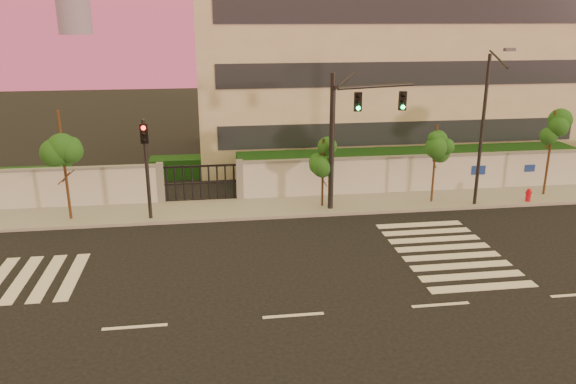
% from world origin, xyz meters
% --- Properties ---
extents(ground, '(120.00, 120.00, 0.00)m').
position_xyz_m(ground, '(0.00, 0.00, 0.00)').
color(ground, black).
rests_on(ground, ground).
extents(sidewalk, '(60.00, 3.00, 0.15)m').
position_xyz_m(sidewalk, '(0.00, 10.50, 0.07)').
color(sidewalk, gray).
rests_on(sidewalk, ground).
extents(perimeter_wall, '(60.00, 0.36, 2.20)m').
position_xyz_m(perimeter_wall, '(0.10, 12.00, 1.07)').
color(perimeter_wall, '#B3B6BA').
rests_on(perimeter_wall, ground).
extents(hedge_row, '(41.00, 4.25, 1.80)m').
position_xyz_m(hedge_row, '(1.17, 14.74, 0.82)').
color(hedge_row, black).
rests_on(hedge_row, ground).
extents(institutional_building, '(24.40, 12.40, 12.25)m').
position_xyz_m(institutional_building, '(9.00, 21.99, 6.16)').
color(institutional_building, '#BEB3A0').
rests_on(institutional_building, ground).
extents(road_markings, '(57.00, 7.62, 0.02)m').
position_xyz_m(road_markings, '(-1.58, 3.76, 0.01)').
color(road_markings, silver).
rests_on(road_markings, ground).
extents(street_tree_c, '(1.62, 1.29, 5.25)m').
position_xyz_m(street_tree_c, '(-9.03, 10.05, 3.86)').
color(street_tree_c, '#382314').
rests_on(street_tree_c, ground).
extents(street_tree_d, '(1.37, 1.09, 3.57)m').
position_xyz_m(street_tree_d, '(3.03, 10.25, 2.63)').
color(street_tree_d, '#382314').
rests_on(street_tree_d, ground).
extents(street_tree_e, '(1.39, 1.11, 4.12)m').
position_xyz_m(street_tree_e, '(8.72, 10.12, 3.03)').
color(street_tree_e, '#382314').
rests_on(street_tree_e, ground).
extents(street_tree_f, '(1.57, 1.25, 4.62)m').
position_xyz_m(street_tree_f, '(15.11, 10.43, 3.40)').
color(street_tree_f, '#382314').
rests_on(street_tree_f, ground).
extents(traffic_signal_main, '(4.21, 1.34, 6.75)m').
position_xyz_m(traffic_signal_main, '(4.18, 9.78, 4.27)').
color(traffic_signal_main, black).
rests_on(traffic_signal_main, ground).
extents(traffic_signal_secondary, '(0.38, 0.35, 4.84)m').
position_xyz_m(traffic_signal_secondary, '(-5.35, 9.56, 3.07)').
color(traffic_signal_secondary, black).
rests_on(traffic_signal_secondary, ground).
extents(streetlight_east, '(0.47, 1.90, 7.91)m').
position_xyz_m(streetlight_east, '(10.70, 9.24, 4.27)').
color(streetlight_east, black).
rests_on(streetlight_east, ground).
extents(fire_hydrant, '(0.33, 0.31, 0.83)m').
position_xyz_m(fire_hydrant, '(13.60, 9.40, 0.41)').
color(fire_hydrant, red).
rests_on(fire_hydrant, ground).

